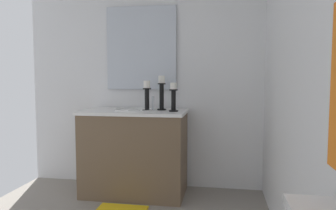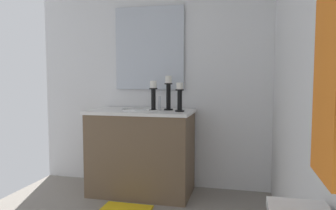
% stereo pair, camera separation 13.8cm
% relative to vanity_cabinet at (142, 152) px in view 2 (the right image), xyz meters
% --- Properties ---
extents(wall_back, '(2.92, 0.04, 2.45)m').
position_rel_vanity_cabinet_xyz_m(wall_back, '(1.14, 1.30, 0.80)').
color(wall_back, white).
rests_on(wall_back, ground).
extents(wall_left, '(0.04, 2.58, 2.45)m').
position_rel_vanity_cabinet_xyz_m(wall_left, '(-0.32, 0.02, 0.80)').
color(wall_left, white).
rests_on(wall_left, ground).
extents(vanity_cabinet, '(0.58, 1.04, 0.85)m').
position_rel_vanity_cabinet_xyz_m(vanity_cabinet, '(0.00, 0.00, 0.00)').
color(vanity_cabinet, brown).
rests_on(vanity_cabinet, ground).
extents(sink_basin, '(0.40, 0.40, 0.24)m').
position_rel_vanity_cabinet_xyz_m(sink_basin, '(0.00, 0.00, 0.38)').
color(sink_basin, white).
rests_on(sink_basin, vanity_cabinet).
extents(mirror, '(0.02, 0.76, 0.88)m').
position_rel_vanity_cabinet_xyz_m(mirror, '(-0.28, 0.00, 1.06)').
color(mirror, silver).
extents(candle_holder_tall, '(0.09, 0.09, 0.28)m').
position_rel_vanity_cabinet_xyz_m(candle_holder_tall, '(0.04, 0.40, 0.57)').
color(candle_holder_tall, black).
rests_on(candle_holder_tall, vanity_cabinet).
extents(candle_holder_short, '(0.09, 0.09, 0.34)m').
position_rel_vanity_cabinet_xyz_m(candle_holder_short, '(-0.07, 0.26, 0.60)').
color(candle_holder_short, black).
rests_on(candle_holder_short, vanity_cabinet).
extents(candle_holder_mid, '(0.09, 0.09, 0.29)m').
position_rel_vanity_cabinet_xyz_m(candle_holder_mid, '(0.05, 0.14, 0.58)').
color(candle_holder_mid, black).
rests_on(candle_holder_mid, vanity_cabinet).
extents(towel_near_vanity, '(0.26, 0.03, 0.53)m').
position_rel_vanity_cabinet_xyz_m(towel_near_vanity, '(2.04, 1.23, 0.71)').
color(towel_near_vanity, orange).
rests_on(towel_near_vanity, towel_bar).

